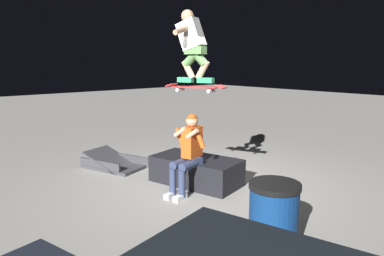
{
  "coord_description": "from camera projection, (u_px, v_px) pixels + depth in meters",
  "views": [
    {
      "loc": [
        -4.33,
        4.21,
        2.12
      ],
      "look_at": [
        -0.05,
        0.46,
        1.06
      ],
      "focal_mm": 33.46,
      "sensor_mm": 36.0,
      "label": 1
    }
  ],
  "objects": [
    {
      "name": "skater_airborne",
      "position": [
        192.0,
        43.0,
        5.57
      ],
      "size": [
        0.63,
        0.86,
        1.12
      ],
      "color": "#2D9E66"
    },
    {
      "name": "ledge_box_main",
      "position": [
        196.0,
        171.0,
        6.3
      ],
      "size": [
        1.69,
        1.12,
        0.46
      ],
      "primitive_type": "cube",
      "rotation": [
        0.0,
        0.0,
        0.24
      ],
      "color": "black",
      "rests_on": "ground"
    },
    {
      "name": "person_sitting_on_ledge",
      "position": [
        188.0,
        150.0,
        5.77
      ],
      "size": [
        0.59,
        0.79,
        1.3
      ],
      "color": "#2D3856",
      "rests_on": "ground"
    },
    {
      "name": "ground_plane",
      "position": [
        210.0,
        184.0,
        6.31
      ],
      "size": [
        40.0,
        40.0,
        0.0
      ],
      "primitive_type": "plane",
      "color": "gray"
    },
    {
      "name": "trash_bin",
      "position": [
        273.0,
        218.0,
        3.98
      ],
      "size": [
        0.57,
        0.57,
        0.81
      ],
      "color": "navy",
      "rests_on": "ground"
    },
    {
      "name": "kicker_ramp",
      "position": [
        115.0,
        164.0,
        7.24
      ],
      "size": [
        1.31,
        1.04,
        0.45
      ],
      "color": "#38383D",
      "rests_on": "ground"
    },
    {
      "name": "skateboard",
      "position": [
        195.0,
        87.0,
        5.67
      ],
      "size": [
        1.03,
        0.53,
        0.13
      ],
      "color": "#B72D2D"
    }
  ]
}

